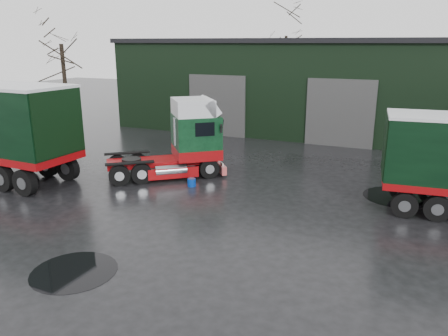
# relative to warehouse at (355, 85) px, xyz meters

# --- Properties ---
(ground) EXTENTS (100.00, 100.00, 0.00)m
(ground) POSITION_rel_warehouse_xyz_m (-2.00, -20.00, -3.16)
(ground) COLOR black
(warehouse) EXTENTS (32.40, 12.40, 6.30)m
(warehouse) POSITION_rel_warehouse_xyz_m (0.00, 0.00, 0.00)
(warehouse) COLOR black
(warehouse) RESTS_ON ground
(hero_tractor) EXTENTS (6.05, 5.58, 3.60)m
(hero_tractor) POSITION_rel_warehouse_xyz_m (-6.50, -15.50, -1.36)
(hero_tractor) COLOR black
(hero_tractor) RESTS_ON ground
(wash_bucket) EXTENTS (0.48, 0.48, 0.34)m
(wash_bucket) POSITION_rel_warehouse_xyz_m (-4.54, -16.32, -2.99)
(wash_bucket) COLOR #072F9A
(wash_bucket) RESTS_ON ground
(tree_left) EXTENTS (4.40, 4.40, 8.50)m
(tree_left) POSITION_rel_warehouse_xyz_m (-19.00, -8.00, 1.09)
(tree_left) COLOR black
(tree_left) RESTS_ON ground
(tree_back_a) EXTENTS (4.40, 4.40, 9.50)m
(tree_back_a) POSITION_rel_warehouse_xyz_m (-8.00, 10.00, 1.59)
(tree_back_a) COLOR black
(tree_back_a) RESTS_ON ground
(puddle_0) EXTENTS (2.34, 2.34, 0.01)m
(puddle_0) POSITION_rel_warehouse_xyz_m (-4.05, -24.18, -3.15)
(puddle_0) COLOR black
(puddle_0) RESTS_ON ground
(puddle_1) EXTENTS (2.66, 2.66, 0.01)m
(puddle_1) POSITION_rel_warehouse_xyz_m (3.75, -14.22, -3.15)
(puddle_1) COLOR black
(puddle_1) RESTS_ON ground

